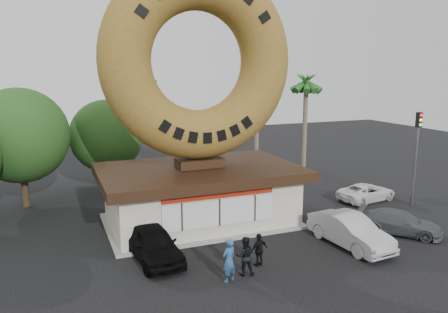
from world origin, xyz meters
name	(u,v)px	position (x,y,z in m)	size (l,w,h in m)	color
ground	(243,264)	(0.00, 0.00, 0.00)	(90.00, 90.00, 0.00)	black
donut_shop	(200,193)	(0.00, 5.98, 1.77)	(11.20, 7.20, 3.80)	beige
giant_donut	(198,61)	(0.00, 6.00, 9.15)	(10.71, 10.71, 2.73)	olive
tree_west	(20,136)	(-9.50, 13.00, 4.64)	(6.00, 6.00, 7.65)	#473321
tree_mid	(106,136)	(-4.00, 15.00, 4.02)	(5.20, 5.20, 6.63)	#473321
palm_near	(257,73)	(7.50, 14.00, 8.41)	(2.60, 2.60, 9.75)	#726651
palm_far	(306,86)	(11.00, 12.50, 7.48)	(2.60, 2.60, 8.75)	#726651
street_lamp	(134,127)	(-1.86, 16.00, 4.48)	(2.11, 0.20, 8.00)	#59595E
traffic_signal	(417,147)	(14.00, 3.99, 3.87)	(0.30, 0.38, 6.07)	#59595E
person_left	(229,260)	(-1.22, -1.30, 0.94)	(0.69, 0.45, 1.89)	#264E7E
person_center	(245,256)	(-0.35, -0.98, 0.87)	(0.84, 0.66, 1.73)	black
person_right	(259,250)	(0.61, -0.43, 0.77)	(0.90, 0.37, 1.53)	black
car_black	(154,244)	(-3.65, 2.01, 0.78)	(1.85, 4.60, 1.57)	black
car_silver	(350,231)	(5.86, -0.07, 0.79)	(1.68, 4.82, 1.59)	#A6A7AC
car_grey	(400,222)	(9.44, 0.30, 0.62)	(1.74, 4.28, 1.24)	#525556
car_white	(367,192)	(11.80, 5.81, 0.59)	(1.95, 4.24, 1.18)	silver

